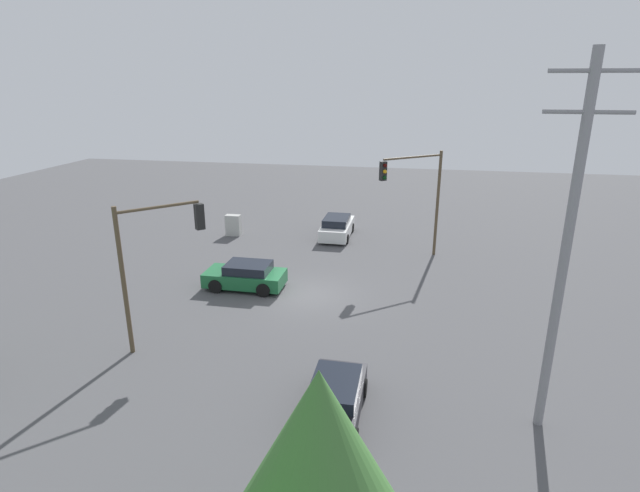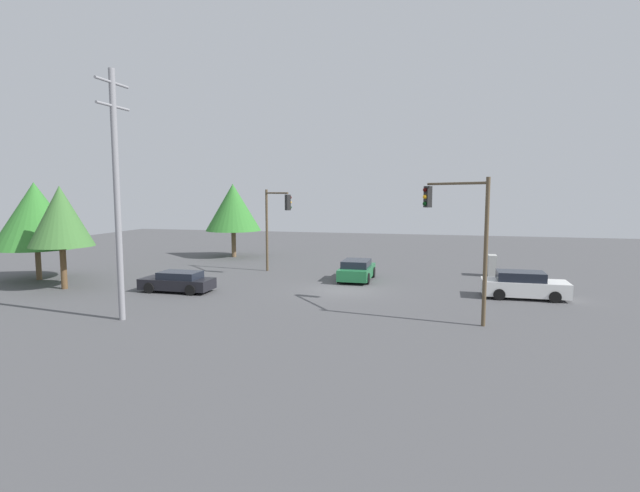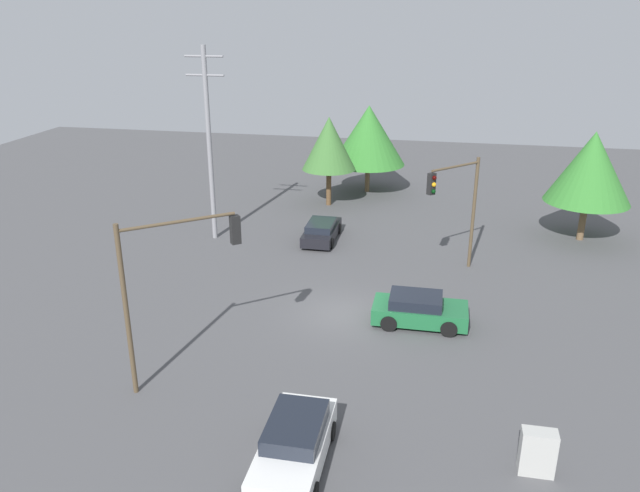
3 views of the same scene
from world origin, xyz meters
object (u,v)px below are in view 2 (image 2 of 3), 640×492
at_px(sedan_dark, 178,282).
at_px(electrical_cabinet, 492,265).
at_px(sedan_white, 524,285).
at_px(sedan_green, 357,270).
at_px(traffic_signal_cross, 460,222).
at_px(traffic_signal_main, 275,216).

height_order(sedan_dark, electrical_cabinet, electrical_cabinet).
distance_m(sedan_white, sedan_green, 10.31).
xyz_separation_m(sedan_green, traffic_signal_cross, (-8.46, -6.19, 3.75)).
relative_size(traffic_signal_main, electrical_cabinet, 4.07).
bearing_deg(traffic_signal_cross, traffic_signal_main, 12.09).
bearing_deg(traffic_signal_cross, electrical_cabinet, -50.87).
bearing_deg(sedan_green, sedan_dark, -146.74).
height_order(sedan_white, electrical_cabinet, sedan_white).
relative_size(sedan_dark, traffic_signal_cross, 0.65).
distance_m(traffic_signal_cross, electrical_cabinet, 13.17).
bearing_deg(sedan_dark, traffic_signal_cross, -98.19).
xyz_separation_m(sedan_green, electrical_cabinet, (3.91, -8.76, 0.06)).
height_order(sedan_dark, traffic_signal_main, traffic_signal_main).
bearing_deg(traffic_signal_main, electrical_cabinet, 53.22).
bearing_deg(traffic_signal_main, traffic_signal_cross, 4.82).
distance_m(sedan_dark, sedan_green, 11.32).
height_order(sedan_white, sedan_green, sedan_white).
xyz_separation_m(sedan_dark, traffic_signal_cross, (-2.25, -15.66, 3.84)).
height_order(traffic_signal_main, traffic_signal_cross, traffic_signal_cross).
relative_size(traffic_signal_cross, electrical_cabinet, 4.39).
bearing_deg(sedan_white, traffic_signal_cross, -34.49).
xyz_separation_m(sedan_white, traffic_signal_cross, (-5.24, 3.60, 3.72)).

